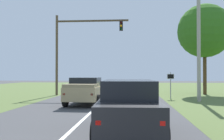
{
  "coord_description": "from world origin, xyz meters",
  "views": [
    {
      "loc": [
        2.26,
        -4.65,
        2.1
      ],
      "look_at": [
        0.42,
        18.26,
        2.45
      ],
      "focal_mm": 40.66,
      "sensor_mm": 36.0,
      "label": 1
    }
  ],
  "objects_px": {
    "traffic_light": "(75,43)",
    "keep_moving_sign": "(171,82)",
    "utility_pole_right": "(199,47)",
    "pickup_truck_lead": "(86,90)",
    "oak_tree_right": "(205,31)",
    "red_suv_near": "(129,106)"
  },
  "relations": [
    {
      "from": "pickup_truck_lead",
      "to": "oak_tree_right",
      "type": "bearing_deg",
      "value": 41.56
    },
    {
      "from": "traffic_light",
      "to": "utility_pole_right",
      "type": "relative_size",
      "value": 0.95
    },
    {
      "from": "oak_tree_right",
      "to": "utility_pole_right",
      "type": "height_order",
      "value": "oak_tree_right"
    },
    {
      "from": "pickup_truck_lead",
      "to": "traffic_light",
      "type": "distance_m",
      "value": 8.7
    },
    {
      "from": "utility_pole_right",
      "to": "oak_tree_right",
      "type": "bearing_deg",
      "value": 71.03
    },
    {
      "from": "pickup_truck_lead",
      "to": "oak_tree_right",
      "type": "distance_m",
      "value": 15.15
    },
    {
      "from": "pickup_truck_lead",
      "to": "oak_tree_right",
      "type": "xyz_separation_m",
      "value": [
        10.56,
        9.36,
        5.53
      ]
    },
    {
      "from": "red_suv_near",
      "to": "keep_moving_sign",
      "type": "xyz_separation_m",
      "value": [
        3.36,
        12.85,
        0.45
      ]
    },
    {
      "from": "pickup_truck_lead",
      "to": "oak_tree_right",
      "type": "height_order",
      "value": "oak_tree_right"
    },
    {
      "from": "pickup_truck_lead",
      "to": "traffic_light",
      "type": "bearing_deg",
      "value": 108.8
    },
    {
      "from": "red_suv_near",
      "to": "utility_pole_right",
      "type": "relative_size",
      "value": 0.59
    },
    {
      "from": "keep_moving_sign",
      "to": "red_suv_near",
      "type": "bearing_deg",
      "value": -104.66
    },
    {
      "from": "red_suv_near",
      "to": "pickup_truck_lead",
      "type": "xyz_separation_m",
      "value": [
        -3.03,
        8.28,
        -0.03
      ]
    },
    {
      "from": "pickup_truck_lead",
      "to": "keep_moving_sign",
      "type": "distance_m",
      "value": 7.88
    },
    {
      "from": "red_suv_near",
      "to": "traffic_light",
      "type": "relative_size",
      "value": 0.62
    },
    {
      "from": "red_suv_near",
      "to": "pickup_truck_lead",
      "type": "height_order",
      "value": "red_suv_near"
    },
    {
      "from": "red_suv_near",
      "to": "oak_tree_right",
      "type": "xyz_separation_m",
      "value": [
        7.52,
        17.64,
        5.51
      ]
    },
    {
      "from": "traffic_light",
      "to": "utility_pole_right",
      "type": "distance_m",
      "value": 11.68
    },
    {
      "from": "traffic_light",
      "to": "keep_moving_sign",
      "type": "distance_m",
      "value": 9.96
    },
    {
      "from": "keep_moving_sign",
      "to": "utility_pole_right",
      "type": "relative_size",
      "value": 0.27
    },
    {
      "from": "keep_moving_sign",
      "to": "utility_pole_right",
      "type": "height_order",
      "value": "utility_pole_right"
    },
    {
      "from": "oak_tree_right",
      "to": "red_suv_near",
      "type": "bearing_deg",
      "value": -113.1
    }
  ]
}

